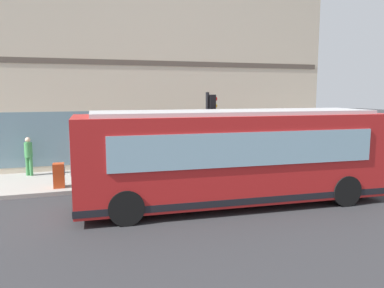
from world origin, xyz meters
name	(u,v)px	position (x,y,z in m)	size (l,w,h in m)	color
ground	(175,208)	(0.00, 0.00, 0.00)	(120.00, 120.00, 0.00)	#2D2D30
sidewalk_curb	(148,176)	(4.48, 0.00, 0.07)	(3.76, 40.00, 0.15)	#9E9991
building_corner	(129,76)	(9.67, 0.00, 4.53)	(6.68, 19.32, 9.07)	beige
city_bus_nearside	(234,157)	(-0.12, -1.94, 1.55)	(3.01, 10.15, 3.07)	red
traffic_light_near_corner	(210,119)	(3.03, -2.29, 2.59)	(0.32, 0.49, 3.50)	black
fire_hydrant	(181,163)	(4.67, -1.54, 0.51)	(0.35, 0.35, 0.74)	gold
pedestrian_near_building_entrance	(29,154)	(5.74, 4.84, 1.08)	(0.32, 0.32, 1.63)	#3F8C4C
pedestrian_near_hydrant	(192,147)	(5.45, -2.30, 1.09)	(0.32, 0.32, 1.64)	#3359A5
newspaper_vending_box	(59,175)	(3.24, 3.57, 0.60)	(0.44, 0.43, 0.90)	#BF3F19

